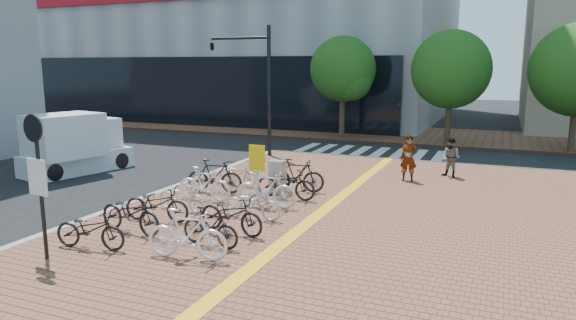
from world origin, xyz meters
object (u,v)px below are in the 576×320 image
at_px(bike_0, 90,229).
at_px(bike_11, 266,189).
at_px(pedestrian_b, 451,158).
at_px(traffic_light_pole, 242,67).
at_px(bike_6, 238,174).
at_px(yellow_sign, 257,164).
at_px(bike_1, 130,213).
at_px(bike_13, 297,175).
at_px(bike_10, 253,203).
at_px(box_truck, 74,144).
at_px(bike_8, 210,227).
at_px(bike_3, 181,197).
at_px(bike_2, 157,204).
at_px(bike_4, 204,184).
at_px(utility_box, 277,177).
at_px(bike_5, 215,176).
at_px(bike_9, 231,214).
at_px(bike_7, 187,234).
at_px(bike_12, 286,183).
at_px(pedestrian_a, 409,158).
at_px(notice_sign, 38,169).

relative_size(bike_0, bike_11, 0.94).
bearing_deg(pedestrian_b, traffic_light_pole, -165.23).
bearing_deg(bike_6, yellow_sign, -129.53).
relative_size(bike_1, bike_13, 1.06).
xyz_separation_m(bike_10, bike_11, (-0.17, 1.23, 0.12)).
height_order(bike_1, box_truck, box_truck).
bearing_deg(bike_8, bike_3, 51.20).
bearing_deg(bike_2, bike_4, -10.29).
bearing_deg(bike_10, bike_2, 115.05).
distance_m(bike_10, box_truck, 10.68).
distance_m(bike_2, utility_box, 4.59).
bearing_deg(bike_5, bike_9, -155.31).
xyz_separation_m(bike_9, bike_10, (-0.05, 1.30, -0.06)).
distance_m(bike_13, traffic_light_pole, 8.92).
distance_m(bike_4, box_truck, 8.11).
bearing_deg(bike_7, yellow_sign, -1.87).
distance_m(bike_9, bike_12, 3.74).
relative_size(bike_4, bike_6, 1.11).
xyz_separation_m(bike_8, yellow_sign, (-0.58, 3.75, 0.83)).
distance_m(bike_3, bike_4, 1.26).
bearing_deg(bike_5, bike_10, -142.76).
xyz_separation_m(bike_0, pedestrian_b, (7.04, 11.49, 0.29)).
distance_m(bike_12, traffic_light_pole, 9.67).
height_order(pedestrian_a, notice_sign, notice_sign).
height_order(bike_11, pedestrian_a, pedestrian_a).
height_order(bike_2, bike_13, bike_13).
relative_size(bike_3, bike_8, 1.03).
bearing_deg(bike_1, bike_6, 6.90).
bearing_deg(box_truck, bike_1, -37.18).
relative_size(bike_5, bike_13, 1.01).
distance_m(bike_9, bike_13, 4.74).
distance_m(bike_10, notice_sign, 5.60).
relative_size(bike_5, pedestrian_a, 1.12).
height_order(bike_3, notice_sign, notice_sign).
distance_m(pedestrian_b, notice_sign, 14.54).
height_order(bike_4, traffic_light_pole, traffic_light_pole).
distance_m(bike_0, bike_11, 5.34).
relative_size(bike_3, bike_10, 0.95).
distance_m(bike_12, box_truck, 10.12).
xyz_separation_m(bike_9, pedestrian_b, (4.53, 9.20, 0.25)).
height_order(bike_0, bike_4, bike_4).
bearing_deg(utility_box, box_truck, 176.89).
xyz_separation_m(bike_0, bike_9, (2.51, 2.29, 0.04)).
height_order(bike_8, traffic_light_pole, traffic_light_pole).
xyz_separation_m(bike_12, yellow_sign, (-0.51, -1.05, 0.78)).
bearing_deg(bike_12, bike_13, 1.71).
relative_size(bike_0, bike_8, 1.13).
height_order(bike_2, pedestrian_b, pedestrian_b).
xyz_separation_m(bike_13, box_truck, (-10.02, 0.11, 0.46)).
bearing_deg(bike_12, bike_9, -178.92).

